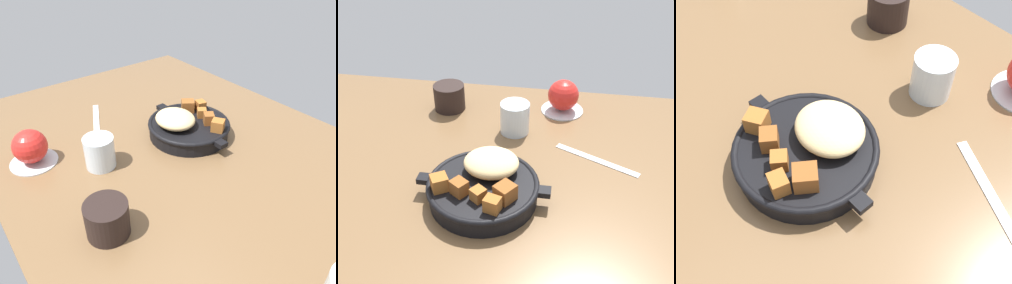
# 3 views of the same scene
# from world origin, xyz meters

# --- Properties ---
(ground_plane) EXTENTS (1.14, 0.85, 0.02)m
(ground_plane) POSITION_xyz_m (0.00, 0.00, -0.01)
(ground_plane) COLOR brown
(cast_iron_skillet) EXTENTS (0.26, 0.22, 0.08)m
(cast_iron_skillet) POSITION_xyz_m (0.02, -0.06, 0.03)
(cast_iron_skillet) COLOR black
(cast_iron_skillet) RESTS_ON ground_plane
(saucer_plate) EXTENTS (0.11, 0.11, 0.01)m
(saucer_plate) POSITION_xyz_m (0.15, 0.31, 0.00)
(saucer_plate) COLOR #B7BABF
(saucer_plate) RESTS_ON ground_plane
(red_apple) EXTENTS (0.08, 0.08, 0.08)m
(red_apple) POSITION_xyz_m (0.15, 0.31, 0.05)
(red_apple) COLOR red
(red_apple) RESTS_ON saucer_plate
(butter_knife) EXTENTS (0.18, 0.10, 0.00)m
(butter_knife) POSITION_xyz_m (0.24, 0.10, 0.00)
(butter_knife) COLOR silver
(butter_knife) RESTS_ON ground_plane
(water_glass_short) EXTENTS (0.07, 0.07, 0.08)m
(water_glass_short) POSITION_xyz_m (0.04, 0.18, 0.04)
(water_glass_short) COLOR silver
(water_glass_short) RESTS_ON ground_plane
(coffee_mug_dark) EXTENTS (0.08, 0.08, 0.07)m
(coffee_mug_dark) POSITION_xyz_m (-0.14, 0.27, 0.03)
(coffee_mug_dark) COLOR black
(coffee_mug_dark) RESTS_ON ground_plane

